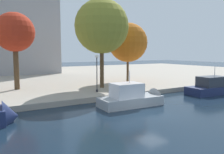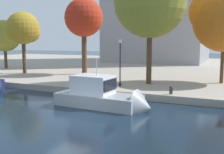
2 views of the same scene
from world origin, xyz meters
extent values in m
plane|color=#142333|center=(0.00, 0.00, 0.00)|extent=(220.00, 220.00, 0.00)
cube|color=#A39989|center=(0.00, 34.82, 0.32)|extent=(120.00, 55.00, 0.63)
cone|color=navy|center=(-11.52, 4.32, 0.48)|extent=(1.38, 2.80, 2.73)
cube|color=#9EA3A8|center=(0.35, 3.88, 0.30)|extent=(7.05, 3.12, 1.39)
cone|color=#9EA3A8|center=(4.22, 3.73, 0.30)|extent=(1.31, 2.75, 2.70)
cube|color=white|center=(-0.17, 3.90, 1.75)|extent=(3.21, 2.40, 1.51)
cube|color=black|center=(1.05, 3.85, 1.82)|extent=(0.92, 2.17, 0.91)
cylinder|color=silver|center=(0.18, 3.89, 3.16)|extent=(0.08, 0.08, 1.31)
cube|color=navy|center=(14.78, 3.73, 0.29)|extent=(8.90, 3.68, 1.57)
cube|color=#2D333D|center=(14.13, 3.79, 1.76)|extent=(4.09, 2.67, 1.36)
cube|color=black|center=(15.64, 3.65, 1.82)|extent=(1.23, 2.27, 0.82)
cylinder|color=silver|center=(14.56, 3.75, 3.11)|extent=(0.08, 0.08, 1.35)
cylinder|color=#2D2D33|center=(16.46, 7.83, 0.90)|extent=(0.29, 0.29, 0.54)
sphere|color=#2D2D33|center=(16.46, 7.83, 1.25)|extent=(0.32, 0.32, 0.32)
cylinder|color=#2D2D33|center=(5.32, 8.11, 0.88)|extent=(0.30, 0.30, 0.48)
sphere|color=#2D2D33|center=(5.32, 8.11, 1.20)|extent=(0.33, 0.33, 0.33)
cylinder|color=black|center=(-0.44, 10.24, 2.85)|extent=(0.12, 0.12, 4.42)
sphere|color=white|center=(-0.44, 10.24, 5.23)|extent=(0.39, 0.39, 0.39)
cylinder|color=black|center=(-0.44, 10.24, 0.78)|extent=(0.26, 0.26, 0.30)
cylinder|color=#4C3823|center=(1.79, 13.01, 3.57)|extent=(0.57, 0.57, 5.88)
sphere|color=olive|center=(1.79, 13.01, 9.40)|extent=(7.70, 7.70, 7.70)
sphere|color=olive|center=(0.92, 13.98, 10.09)|extent=(4.60, 4.60, 4.60)
sphere|color=olive|center=(2.82, 14.09, 8.65)|extent=(3.75, 3.75, 3.75)
cylinder|color=#4C3823|center=(-9.05, 17.71, 3.56)|extent=(0.70, 0.70, 5.85)
sphere|color=#B22D19|center=(-9.05, 17.71, 8.47)|extent=(5.32, 5.32, 5.32)
sphere|color=#B22D19|center=(-8.61, 17.70, 9.22)|extent=(2.60, 2.60, 2.60)
sphere|color=#B22D19|center=(-8.75, 18.60, 8.00)|extent=(2.90, 2.90, 2.90)
cylinder|color=#4C3823|center=(8.99, 16.80, 2.77)|extent=(0.39, 0.39, 4.27)
sphere|color=#BC6019|center=(8.99, 16.80, 7.45)|extent=(6.77, 6.77, 6.77)
sphere|color=#BC6019|center=(7.36, 17.74, 8.50)|extent=(4.70, 4.70, 4.70)
sphere|color=#BC6019|center=(7.55, 16.75, 7.04)|extent=(3.20, 3.20, 3.20)
camera|label=1|loc=(-13.66, -15.54, 5.74)|focal=36.09mm
camera|label=2|loc=(10.40, -15.44, 5.26)|focal=43.75mm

